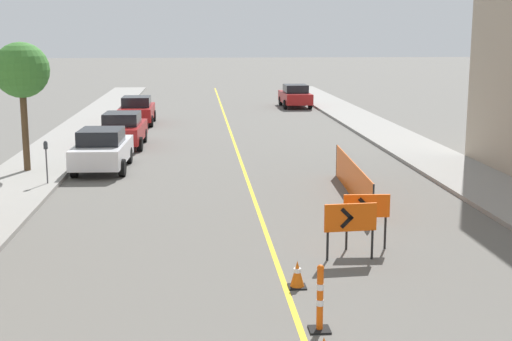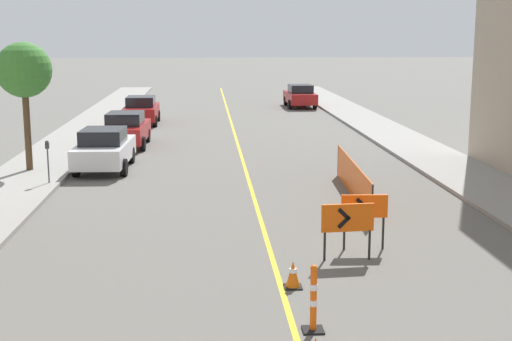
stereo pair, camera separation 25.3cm
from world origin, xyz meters
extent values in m
cube|color=gold|center=(0.00, 32.30, 0.00)|extent=(0.12, 64.59, 0.01)
cube|color=gray|center=(-7.85, 32.30, 0.07)|extent=(2.84, 64.59, 0.14)
cube|color=gray|center=(7.85, 32.30, 0.07)|extent=(2.84, 64.59, 0.14)
cube|color=black|center=(0.24, 11.06, 0.01)|extent=(0.37, 0.37, 0.03)
cone|color=orange|center=(0.24, 11.06, 0.30)|extent=(0.29, 0.29, 0.54)
cylinder|color=white|center=(0.24, 11.06, 0.36)|extent=(0.15, 0.15, 0.09)
cube|color=black|center=(0.33, 8.90, 0.02)|extent=(0.37, 0.37, 0.04)
cylinder|color=#EF560C|center=(0.33, 8.90, 0.57)|extent=(0.12, 0.12, 1.07)
cylinder|color=white|center=(0.33, 8.90, 0.52)|extent=(0.13, 0.13, 0.11)
cylinder|color=white|center=(0.33, 8.90, 0.81)|extent=(0.13, 0.13, 0.11)
sphere|color=#EF560C|center=(0.33, 8.90, 1.14)|extent=(0.13, 0.13, 0.13)
cube|color=#EF560C|center=(1.69, 12.75, 1.00)|extent=(1.22, 0.15, 0.64)
cube|color=black|center=(1.60, 12.71, 1.09)|extent=(0.31, 0.04, 0.31)
cube|color=black|center=(1.60, 12.71, 0.91)|extent=(0.31, 0.04, 0.31)
cylinder|color=black|center=(1.17, 12.75, 0.34)|extent=(0.06, 0.06, 0.68)
cylinder|color=black|center=(2.21, 12.75, 0.34)|extent=(0.06, 0.06, 0.68)
cube|color=#EF560C|center=(2.24, 13.53, 1.07)|extent=(1.11, 0.12, 0.55)
cube|color=black|center=(2.16, 13.49, 1.14)|extent=(0.28, 0.03, 0.28)
cube|color=black|center=(2.16, 13.49, 0.99)|extent=(0.28, 0.03, 0.28)
cylinder|color=black|center=(1.77, 13.53, 0.39)|extent=(0.06, 0.06, 0.79)
cylinder|color=black|center=(2.71, 13.53, 0.39)|extent=(0.06, 0.06, 0.79)
cube|color=#EF560C|center=(3.12, 19.07, 0.57)|extent=(0.38, 6.79, 1.13)
cylinder|color=#262626|center=(2.95, 15.67, 0.57)|extent=(0.05, 0.05, 1.13)
cylinder|color=#262626|center=(3.30, 22.47, 0.57)|extent=(0.05, 0.05, 1.13)
cube|color=silver|center=(-5.32, 24.27, 0.68)|extent=(1.96, 4.36, 0.72)
cube|color=black|center=(-5.32, 24.06, 1.31)|extent=(1.60, 1.99, 0.55)
cylinder|color=black|center=(-6.17, 25.60, 0.32)|extent=(0.24, 0.65, 0.64)
cylinder|color=black|center=(-4.46, 25.60, 0.32)|extent=(0.24, 0.65, 0.64)
cylinder|color=black|center=(-6.17, 22.94, 0.32)|extent=(0.24, 0.65, 0.64)
cylinder|color=black|center=(-4.46, 22.94, 0.32)|extent=(0.24, 0.65, 0.64)
cube|color=maroon|center=(-5.11, 29.86, 0.68)|extent=(1.94, 4.36, 0.72)
cube|color=black|center=(-5.11, 29.64, 1.31)|extent=(1.59, 1.99, 0.55)
cylinder|color=black|center=(-5.96, 31.19, 0.32)|extent=(0.24, 0.65, 0.64)
cylinder|color=black|center=(-4.25, 31.19, 0.32)|extent=(0.24, 0.65, 0.64)
cylinder|color=black|center=(-5.96, 28.52, 0.32)|extent=(0.24, 0.65, 0.64)
cylinder|color=black|center=(-4.25, 28.52, 0.32)|extent=(0.24, 0.65, 0.64)
cube|color=maroon|center=(-5.12, 38.12, 0.68)|extent=(1.81, 4.30, 0.72)
cube|color=black|center=(-5.12, 37.90, 1.31)|extent=(1.53, 1.94, 0.55)
cylinder|color=black|center=(-5.98, 39.45, 0.32)|extent=(0.22, 0.64, 0.64)
cylinder|color=black|center=(-4.27, 39.45, 0.32)|extent=(0.22, 0.64, 0.64)
cylinder|color=black|center=(-5.98, 36.79, 0.32)|extent=(0.22, 0.64, 0.64)
cylinder|color=black|center=(-4.27, 36.79, 0.32)|extent=(0.22, 0.64, 0.64)
cube|color=maroon|center=(5.12, 46.76, 0.68)|extent=(1.91, 4.34, 0.72)
cube|color=black|center=(5.12, 46.54, 1.31)|extent=(1.58, 1.97, 0.55)
cylinder|color=black|center=(4.27, 48.09, 0.32)|extent=(0.24, 0.65, 0.64)
cylinder|color=black|center=(5.98, 48.09, 0.32)|extent=(0.24, 0.65, 0.64)
cylinder|color=black|center=(4.27, 45.42, 0.32)|extent=(0.24, 0.65, 0.64)
cylinder|color=black|center=(5.98, 45.42, 0.32)|extent=(0.24, 0.65, 0.64)
cylinder|color=#4C4C51|center=(-6.78, 21.29, 0.72)|extent=(0.05, 0.05, 1.17)
cube|color=#33383D|center=(-6.78, 21.29, 1.41)|extent=(0.12, 0.10, 0.22)
sphere|color=#33383D|center=(-6.78, 21.29, 1.52)|extent=(0.11, 0.11, 0.11)
cylinder|color=#4C3823|center=(-7.99, 23.72, 1.59)|extent=(0.24, 0.24, 2.91)
sphere|color=#38752D|center=(-7.99, 23.72, 3.80)|extent=(2.00, 2.00, 2.00)
camera|label=1|loc=(-1.75, -2.63, 5.10)|focal=50.00mm
camera|label=2|loc=(-1.50, -2.65, 5.10)|focal=50.00mm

